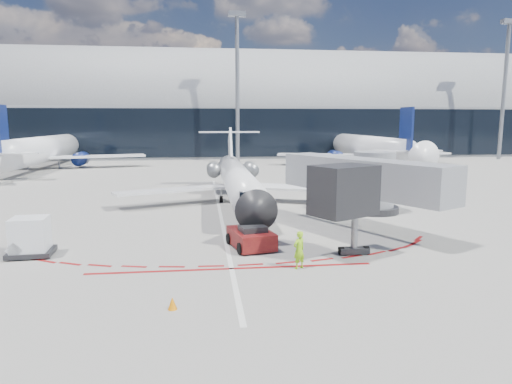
{
  "coord_description": "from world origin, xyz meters",
  "views": [
    {
      "loc": [
        -1.34,
        -32.96,
        7.14
      ],
      "look_at": [
        2.61,
        0.28,
        1.94
      ],
      "focal_mm": 32.0,
      "sensor_mm": 36.0,
      "label": 1
    }
  ],
  "objects": [
    {
      "name": "bg_airliner_2",
      "position": [
        25.79,
        40.37,
        5.63
      ],
      "size": [
        34.8,
        36.85,
        11.26
      ],
      "primitive_type": null,
      "color": "white",
      "rests_on": "ground"
    },
    {
      "name": "ramp_worker",
      "position": [
        3.28,
        -11.83,
        0.94
      ],
      "size": [
        0.82,
        0.74,
        1.88
      ],
      "primitive_type": "imported",
      "rotation": [
        0.0,
        0.0,
        3.69
      ],
      "color": "#93DB17",
      "rests_on": "ground"
    },
    {
      "name": "ground",
      "position": [
        0.0,
        0.0,
        0.0
      ],
      "size": [
        260.0,
        260.0,
        0.0
      ],
      "primitive_type": "plane",
      "color": "slate",
      "rests_on": "ground"
    },
    {
      "name": "uld_container",
      "position": [
        -10.51,
        -8.08,
        1.04
      ],
      "size": [
        2.38,
        2.07,
        2.1
      ],
      "rotation": [
        0.0,
        0.0,
        0.08
      ],
      "color": "black",
      "rests_on": "ground"
    },
    {
      "name": "light_mast_east",
      "position": [
        55.0,
        48.0,
        12.5
      ],
      "size": [
        0.7,
        0.7,
        25.0
      ],
      "primitive_type": "cylinder",
      "color": "gray",
      "rests_on": "ground"
    },
    {
      "name": "jet_bridge",
      "position": [
        9.79,
        -3.01,
        3.01
      ],
      "size": [
        10.03,
        15.2,
        4.9
      ],
      "color": "gray",
      "rests_on": "ground"
    },
    {
      "name": "light_mast_centre",
      "position": [
        5.0,
        48.0,
        12.5
      ],
      "size": [
        0.7,
        0.7,
        25.0
      ],
      "primitive_type": "cylinder",
      "color": "gray",
      "rests_on": "ground"
    },
    {
      "name": "terminal_building",
      "position": [
        0.0,
        64.97,
        8.52
      ],
      "size": [
        150.0,
        24.15,
        24.0
      ],
      "color": "#929598",
      "rests_on": "ground"
    },
    {
      "name": "bg_airliner_1",
      "position": [
        -25.39,
        40.77,
        5.72
      ],
      "size": [
        35.33,
        37.41,
        11.43
      ],
      "primitive_type": null,
      "color": "white",
      "rests_on": "ground"
    },
    {
      "name": "regional_jet",
      "position": [
        1.66,
        5.8,
        2.18
      ],
      "size": [
        21.12,
        26.04,
        6.52
      ],
      "color": "white",
      "rests_on": "ground"
    },
    {
      "name": "apron_stop_bar",
      "position": [
        0.0,
        -11.5,
        0.01
      ],
      "size": [
        14.0,
        0.25,
        0.01
      ],
      "primitive_type": "cube",
      "color": "maroon",
      "rests_on": "ground"
    },
    {
      "name": "pushback_tug",
      "position": [
        1.37,
        -7.83,
        0.59
      ],
      "size": [
        2.78,
        5.28,
        1.34
      ],
      "rotation": [
        0.0,
        0.0,
        0.22
      ],
      "color": "#5B0D10",
      "rests_on": "ground"
    },
    {
      "name": "apron_centerline",
      "position": [
        0.0,
        2.0,
        0.01
      ],
      "size": [
        0.25,
        40.0,
        0.01
      ],
      "primitive_type": "cube",
      "color": "silver",
      "rests_on": "ground"
    },
    {
      "name": "safety_cone_right",
      "position": [
        -2.57,
        -16.1,
        0.25
      ],
      "size": [
        0.36,
        0.36,
        0.49
      ],
      "primitive_type": "cone",
      "color": "orange",
      "rests_on": "ground"
    }
  ]
}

